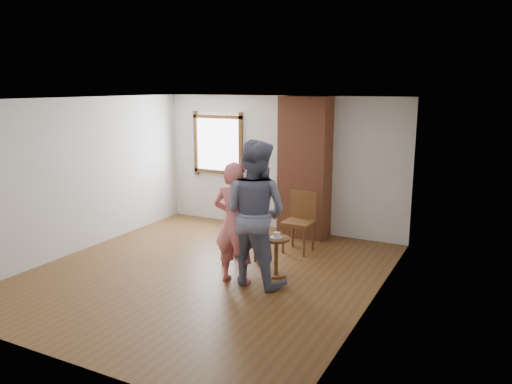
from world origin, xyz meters
TOP-DOWN VIEW (x-y plane):
  - ground at (0.00, 0.00)m, footprint 5.50×5.50m
  - room_shell at (-0.06, 0.61)m, footprint 5.04×5.52m
  - brick_chimney at (0.60, 2.50)m, footprint 0.90×0.50m
  - stoneware_crock at (-0.70, 2.06)m, footprint 0.44×0.44m
  - dark_pot at (-0.52, 2.24)m, footprint 0.14×0.14m
  - dining_chair_left at (0.25, 0.70)m, footprint 0.48×0.48m
  - dining_chair_right at (0.87, 1.65)m, footprint 0.49×0.49m
  - side_table at (1.00, 0.38)m, footprint 0.40×0.40m
  - cake_plate at (1.00, 0.38)m, footprint 0.18×0.18m
  - cake_slice at (1.01, 0.38)m, footprint 0.08×0.07m
  - man at (0.83, 0.02)m, footprint 1.06×0.86m
  - person_pink at (0.57, -0.09)m, footprint 0.67×0.47m

SIDE VIEW (x-z plane):
  - ground at x=0.00m, z-range 0.00..0.00m
  - dark_pot at x=-0.52m, z-range 0.00..0.14m
  - stoneware_crock at x=-0.70m, z-range 0.00..0.44m
  - side_table at x=1.00m, z-range 0.10..0.70m
  - dining_chair_left at x=0.25m, z-range 0.06..1.06m
  - dining_chair_right at x=0.87m, z-range 0.06..1.08m
  - cake_plate at x=1.00m, z-range 0.60..0.61m
  - cake_slice at x=1.01m, z-range 0.61..0.67m
  - person_pink at x=0.57m, z-range 0.00..1.75m
  - man at x=0.83m, z-range 0.00..2.07m
  - brick_chimney at x=0.60m, z-range 0.00..2.60m
  - room_shell at x=-0.06m, z-range 0.50..3.12m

